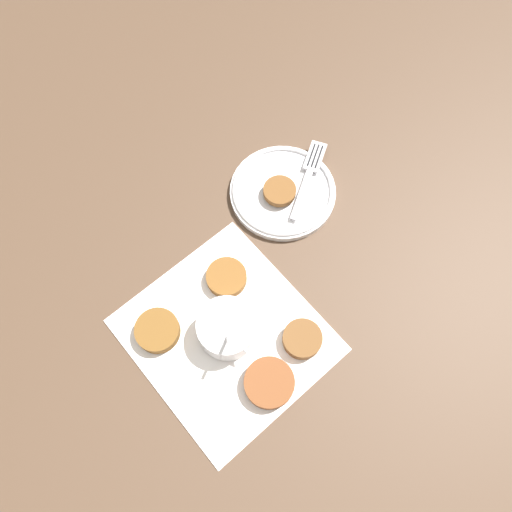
{
  "coord_description": "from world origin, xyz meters",
  "views": [
    {
      "loc": [
        0.16,
        -0.05,
        0.79
      ],
      "look_at": [
        -0.09,
        0.14,
        0.02
      ],
      "focal_mm": 35.0,
      "sensor_mm": 36.0,
      "label": 1
    }
  ],
  "objects_px": {
    "serving_plate": "(283,191)",
    "fork": "(310,171)",
    "sauce_bowl": "(227,329)",
    "fritter_on_plate": "(280,191)"
  },
  "relations": [
    {
      "from": "serving_plate",
      "to": "fork",
      "type": "distance_m",
      "value": 0.06
    },
    {
      "from": "serving_plate",
      "to": "fork",
      "type": "height_order",
      "value": "fork"
    },
    {
      "from": "sauce_bowl",
      "to": "fork",
      "type": "relative_size",
      "value": 0.68
    },
    {
      "from": "serving_plate",
      "to": "fritter_on_plate",
      "type": "xyz_separation_m",
      "value": [
        0.0,
        -0.01,
        0.02
      ]
    },
    {
      "from": "serving_plate",
      "to": "sauce_bowl",
      "type": "bearing_deg",
      "value": -57.56
    },
    {
      "from": "sauce_bowl",
      "to": "serving_plate",
      "type": "bearing_deg",
      "value": 122.44
    },
    {
      "from": "serving_plate",
      "to": "fritter_on_plate",
      "type": "relative_size",
      "value": 3.27
    },
    {
      "from": "sauce_bowl",
      "to": "fork",
      "type": "xyz_separation_m",
      "value": [
        -0.14,
        0.29,
        -0.0
      ]
    },
    {
      "from": "fritter_on_plate",
      "to": "fork",
      "type": "bearing_deg",
      "value": 90.2
    },
    {
      "from": "sauce_bowl",
      "to": "serving_plate",
      "type": "xyz_separation_m",
      "value": [
        -0.15,
        0.23,
        -0.02
      ]
    }
  ]
}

